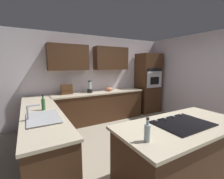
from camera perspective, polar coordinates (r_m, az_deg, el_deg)
ground_plane at (r=3.59m, az=9.23°, el=-19.36°), size 14.00×14.00×0.00m
wall_back at (r=4.89m, az=-6.13°, el=6.12°), size 6.00×0.44×2.60m
wall_left at (r=5.24m, az=28.92°, el=3.55°), size 0.10×4.00×2.60m
lower_cabinets_back at (r=4.75m, az=-4.71°, el=-6.48°), size 2.80×0.60×0.86m
countertop_back at (r=4.65m, az=-4.78°, el=-1.13°), size 2.84×0.64×0.04m
lower_cabinets_side at (r=3.26m, az=-24.60°, el=-14.77°), size 0.60×2.90×0.86m
countertop_side at (r=3.11m, az=-25.15°, el=-7.14°), size 0.64×2.94×0.04m
island_base at (r=2.57m, az=24.07°, el=-21.43°), size 1.83×0.83×0.86m
island_top at (r=2.38m, az=24.79°, el=-12.01°), size 1.91×0.91×0.04m
wall_oven at (r=5.71m, az=13.32°, el=2.32°), size 0.80×0.66×2.10m
sink_unit at (r=2.59m, az=-24.45°, el=-9.45°), size 0.46×0.70×0.23m
cooktop at (r=2.38m, az=24.72°, el=-11.36°), size 0.76×0.56×0.03m
blender at (r=4.52m, az=-8.33°, el=0.72°), size 0.15×0.15×0.35m
mixing_bowl at (r=4.80m, az=-1.06°, el=0.17°), size 0.21×0.21×0.12m
spice_rack at (r=4.40m, az=-16.56°, el=0.02°), size 0.31×0.11×0.28m
dish_soap_bottle at (r=3.03m, az=-24.28°, el=-4.97°), size 0.06×0.06×0.28m
oil_bottle at (r=1.71m, az=13.04°, el=-15.27°), size 0.07×0.07×0.26m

